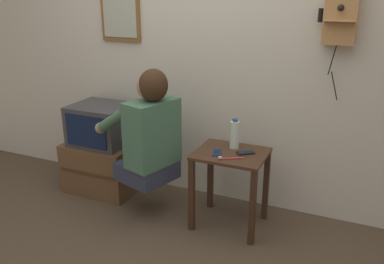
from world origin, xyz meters
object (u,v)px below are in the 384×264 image
Objects in this scene: wall_phone_antique at (341,11)px; person at (150,131)px; television at (101,124)px; toothbrush at (229,158)px; cell_phone_spare at (245,153)px; water_bottle at (235,134)px; framed_picture at (120,11)px; cell_phone_held at (217,152)px.

person is at bearing -159.27° from wall_phone_antique.
wall_phone_antique is (1.82, 0.23, 0.96)m from television.
person reaches higher than toothbrush.
cell_phone_spare is (1.31, -0.09, -0.01)m from television.
person is 5.48× the size of toothbrush.
cell_phone_spare is 0.60× the size of water_bottle.
television is 0.56× the size of wall_phone_antique.
water_bottle is 0.24m from toothbrush.
television is 2.07m from wall_phone_antique.
wall_phone_antique reaches higher than television.
framed_picture is at bearing 165.57° from water_bottle.
water_bottle is at bearing -14.43° from framed_picture.
television is at bearing -132.07° from cell_phone_spare.
toothbrush reaches higher than cell_phone_held.
wall_phone_antique reaches higher than water_bottle.
person is at bearing 58.50° from toothbrush.
toothbrush is (0.63, -0.01, -0.11)m from person.
cell_phone_spare is at bearing -61.57° from person.
television is 1.20m from water_bottle.
wall_phone_antique is 6.28× the size of cell_phone_spare.
toothbrush is at bearing -73.29° from person.
person is at bearing 169.44° from cell_phone_held.
person is 0.66m from television.
television is 0.99× the size of framed_picture.
wall_phone_antique is 6.19× the size of cell_phone_held.
person is 3.86× the size of water_bottle.
wall_phone_antique is 1.26m from cell_phone_held.
wall_phone_antique is at bearing 21.59° from water_bottle.
cell_phone_spare is (1.23, -0.36, -0.93)m from framed_picture.
cell_phone_spare is at bearing -34.15° from water_bottle.
framed_picture is at bearing 139.46° from cell_phone_held.
cell_phone_held is at bearing -8.31° from television.
cell_phone_held is (1.12, -0.16, -0.01)m from television.
cell_phone_held is 0.13m from toothbrush.
framed_picture is (-1.74, 0.04, -0.04)m from wall_phone_antique.
cell_phone_held is at bearing -22.74° from framed_picture.
person is 1.03× the size of wall_phone_antique.
television is 0.96m from framed_picture.
cell_phone_held is at bearing -150.67° from wall_phone_antique.
cell_phone_held is (1.04, -0.44, -0.93)m from framed_picture.
person reaches higher than water_bottle.
cell_phone_spare is (-0.51, -0.32, -0.97)m from wall_phone_antique.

